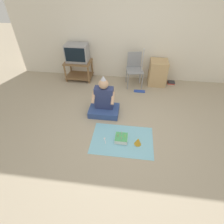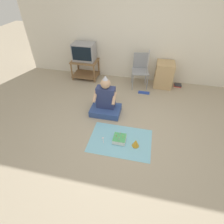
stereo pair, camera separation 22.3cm
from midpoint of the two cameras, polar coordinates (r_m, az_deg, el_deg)
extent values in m
plane|color=tan|center=(3.39, 2.06, -7.16)|extent=(16.00, 16.00, 0.00)
cube|color=silver|center=(4.79, 5.52, 24.95)|extent=(6.40, 0.06, 2.55)
cube|color=olive|center=(5.03, -12.34, 15.66)|extent=(0.71, 0.52, 0.03)
cube|color=olive|center=(5.20, -11.72, 11.54)|extent=(0.71, 0.52, 0.02)
cylinder|color=olive|center=(5.05, -16.26, 12.02)|extent=(0.04, 0.04, 0.52)
cylinder|color=olive|center=(4.84, -9.04, 11.91)|extent=(0.04, 0.04, 0.52)
cylinder|color=olive|center=(5.43, -14.59, 14.27)|extent=(0.04, 0.04, 0.52)
cylinder|color=olive|center=(5.23, -7.78, 14.22)|extent=(0.04, 0.04, 0.52)
cube|color=#99999E|center=(4.96, -12.65, 18.33)|extent=(0.58, 0.39, 0.45)
cube|color=black|center=(4.78, -13.41, 17.60)|extent=(0.52, 0.01, 0.35)
cube|color=gray|center=(4.63, 6.03, 13.36)|extent=(0.47, 0.49, 0.02)
cube|color=gray|center=(4.73, 5.89, 16.65)|extent=(0.36, 0.08, 0.41)
cylinder|color=gray|center=(4.54, 3.79, 9.82)|extent=(0.02, 0.02, 0.44)
cylinder|color=gray|center=(4.60, 8.45, 9.82)|extent=(0.02, 0.02, 0.44)
cylinder|color=gray|center=(4.88, 3.38, 12.05)|extent=(0.02, 0.02, 0.44)
cylinder|color=gray|center=(4.93, 7.76, 12.04)|extent=(0.02, 0.02, 0.44)
cube|color=tan|center=(4.95, 13.09, 10.63)|extent=(0.46, 0.45, 0.31)
cube|color=tan|center=(4.81, 13.67, 14.02)|extent=(0.44, 0.46, 0.34)
cube|color=#2D4CB2|center=(4.57, 7.54, 6.71)|extent=(0.28, 0.09, 0.03)
cylinder|color=#B7B7BC|center=(4.47, 8.22, 14.03)|extent=(0.03, 0.42, 1.09)
cube|color=beige|center=(5.08, 17.36, 8.76)|extent=(0.16, 0.14, 0.03)
cube|color=#B72D28|center=(5.07, 17.48, 9.00)|extent=(0.18, 0.15, 0.03)
cube|color=#333338|center=(5.06, 17.61, 9.28)|extent=(0.18, 0.15, 0.03)
cube|color=#334C8C|center=(3.80, -4.28, 0.42)|extent=(0.63, 0.45, 0.14)
cube|color=navy|center=(3.66, -4.38, 4.62)|extent=(0.38, 0.18, 0.48)
sphere|color=tan|center=(3.48, -4.64, 9.08)|extent=(0.20, 0.20, 0.20)
cone|color=silver|center=(3.42, -4.76, 10.97)|extent=(0.11, 0.11, 0.09)
cylinder|color=tan|center=(3.57, -7.89, 4.87)|extent=(0.06, 0.25, 0.20)
cylinder|color=tan|center=(3.49, -1.57, 4.44)|extent=(0.06, 0.25, 0.20)
cube|color=#7FC6E0|center=(3.28, 1.37, -9.13)|extent=(1.13, 0.78, 0.01)
cube|color=white|center=(3.24, 1.08, -8.68)|extent=(0.23, 0.23, 0.08)
cube|color=#4CB266|center=(3.21, 1.09, -8.15)|extent=(0.22, 0.22, 0.01)
cylinder|color=yellow|center=(3.18, 2.24, -7.93)|extent=(0.01, 0.01, 0.06)
sphere|color=#FFCC4C|center=(3.16, 2.25, -7.47)|extent=(0.01, 0.01, 0.01)
cylinder|color=#E58CCC|center=(3.23, 1.21, -7.00)|extent=(0.01, 0.01, 0.06)
sphere|color=#FFCC4C|center=(3.20, 1.22, -6.54)|extent=(0.01, 0.01, 0.01)
cylinder|color=#EA4C4C|center=(3.19, -0.04, -7.78)|extent=(0.01, 0.01, 0.06)
sphere|color=#FFCC4C|center=(3.16, -0.05, -7.32)|extent=(0.01, 0.01, 0.01)
cylinder|color=#E58CCC|center=(3.14, 0.98, -8.66)|extent=(0.01, 0.01, 0.06)
sphere|color=#FFCC4C|center=(3.12, 0.99, -8.20)|extent=(0.01, 0.01, 0.01)
cone|color=gold|center=(3.17, 6.47, -9.53)|extent=(0.13, 0.13, 0.15)
ellipsoid|color=white|center=(3.29, -4.42, -8.69)|extent=(0.04, 0.05, 0.01)
cube|color=white|center=(3.25, -4.23, -9.62)|extent=(0.04, 0.10, 0.01)
camera|label=1|loc=(0.11, -91.92, -1.58)|focal=28.00mm
camera|label=2|loc=(0.11, 88.08, 1.58)|focal=28.00mm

